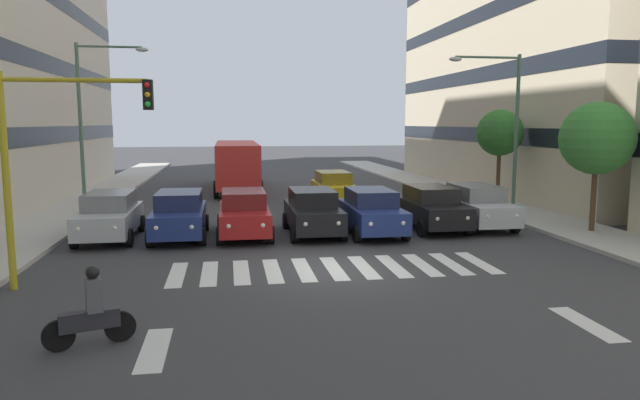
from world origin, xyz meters
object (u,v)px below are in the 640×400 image
Objects in this scene: car_row2_0 at (333,188)px; traffic_light_gantry at (48,147)px; car_4 at (244,213)px; street_tree_0 at (597,139)px; street_lamp_left at (505,117)px; car_6 at (110,215)px; street_tree_1 at (500,133)px; car_0 at (477,206)px; car_1 at (431,207)px; street_lamp_right at (91,111)px; car_3 at (313,211)px; bus_behind_traffic at (237,161)px; motorcycle_with_rider at (91,313)px; car_2 at (371,211)px; car_5 at (179,214)px.

car_row2_0 is 17.42m from traffic_light_gantry.
car_4 is 0.91× the size of street_tree_0.
street_lamp_left is 1.44× the size of street_tree_0.
car_6 is 18.89m from street_tree_1.
car_0 is 1.99m from car_1.
street_tree_0 is (-19.70, 7.61, -1.13)m from street_lamp_right.
car_3 is 0.42× the size of bus_behind_traffic.
car_6 is 10.79m from motorcycle_with_rider.
car_1 is at bearing -177.47° from car_4.
street_lamp_left is 4.41m from street_tree_0.
car_2 is at bearing 176.18° from car_4.
traffic_light_gantry reaches higher than street_tree_0.
car_1 is 1.00× the size of car_6.
car_0 and car_2 have the same top height.
traffic_light_gantry is at bearing 54.91° from car_row2_0.
bus_behind_traffic is at bearing -72.75° from car_2.
street_tree_0 is at bearing 158.89° from street_lamp_right.
street_lamp_right is (6.55, -5.90, 3.90)m from car_4.
car_row2_0 is 12.24m from street_lamp_right.
car_5 is at bearing -0.69° from car_3.
traffic_light_gantry is (5.02, 6.11, 2.77)m from car_4.
street_lamp_left is at bearing -153.89° from car_1.
car_5 is (9.83, 0.28, 0.00)m from car_1.
bus_behind_traffic reaches higher than car_row2_0.
car_4 is at bearing 2.53° from car_1.
street_tree_0 reaches higher than bus_behind_traffic.
street_tree_1 reaches higher than car_row2_0.
car_6 reaches higher than motorcycle_with_rider.
car_0 is at bearing -155.56° from traffic_light_gantry.
car_0 is 5.11m from street_tree_0.
street_lamp_right is at bearing -21.11° from street_tree_0.
bus_behind_traffic is (9.45, -14.77, 0.97)m from car_0.
street_lamp_left is (-16.29, -2.04, 3.61)m from car_6.
traffic_light_gantry is (14.47, 6.58, 2.77)m from car_0.
car_5 is 8.19m from street_lamp_right.
street_lamp_right reaches higher than car_6.
motorcycle_with_rider is at bearing 60.91° from car_3.
car_0 is at bearing 122.63° from bus_behind_traffic.
street_lamp_right reaches higher than street_tree_0.
bus_behind_traffic is (4.83, -15.56, 0.97)m from car_2.
car_2 is 7.21m from car_5.
motorcycle_with_rider is at bearing 98.94° from car_6.
car_1 reaches higher than motorcycle_with_rider.
car_1 is at bearing -179.55° from car_6.
traffic_light_gantry is at bearing 27.29° from car_1.
street_lamp_right is (16.00, -5.44, 3.90)m from car_0.
car_5 is at bearing -94.47° from motorcycle_with_rider.
car_0 is 0.42× the size of bus_behind_traffic.
bus_behind_traffic is at bearing -80.29° from car_3.
car_0 is 14.32m from car_6.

